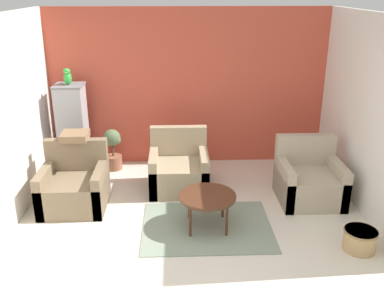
{
  "coord_description": "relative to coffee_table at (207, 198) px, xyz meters",
  "views": [
    {
      "loc": [
        -0.21,
        -3.77,
        2.93
      ],
      "look_at": [
        0.0,
        1.61,
        0.92
      ],
      "focal_mm": 40.0,
      "sensor_mm": 36.0,
      "label": 1
    }
  ],
  "objects": [
    {
      "name": "parrot",
      "position": [
        -2.05,
        1.84,
        1.18
      ],
      "size": [
        0.12,
        0.22,
        0.26
      ],
      "color": "green",
      "rests_on": "birdcage"
    },
    {
      "name": "armchair_left",
      "position": [
        -1.81,
        0.64,
        -0.13
      ],
      "size": [
        0.87,
        0.83,
        0.89
      ],
      "color": "#7A664C",
      "rests_on": "ground_plane"
    },
    {
      "name": "ground_plane",
      "position": [
        -0.17,
        -1.0,
        -0.42
      ],
      "size": [
        20.0,
        20.0,
        0.0
      ],
      "primitive_type": "plane",
      "color": "beige",
      "rests_on": "ground"
    },
    {
      "name": "potted_plant",
      "position": [
        -1.45,
        1.92,
        -0.04
      ],
      "size": [
        0.31,
        0.28,
        0.7
      ],
      "color": "brown",
      "rests_on": "ground_plane"
    },
    {
      "name": "armchair_right",
      "position": [
        1.52,
        0.7,
        -0.13
      ],
      "size": [
        0.87,
        0.83,
        0.89
      ],
      "color": "tan",
      "rests_on": "ground_plane"
    },
    {
      "name": "armchair_middle",
      "position": [
        -0.35,
        1.16,
        -0.13
      ],
      "size": [
        0.87,
        0.83,
        0.89
      ],
      "color": "#9E896B",
      "rests_on": "ground_plane"
    },
    {
      "name": "wall_right",
      "position": [
        2.16,
        0.61,
        0.89
      ],
      "size": [
        0.06,
        3.23,
        2.62
      ],
      "color": "silver",
      "rests_on": "ground_plane"
    },
    {
      "name": "birdcage",
      "position": [
        -2.05,
        1.84,
        0.29
      ],
      "size": [
        0.55,
        0.55,
        1.47
      ],
      "color": "slate",
      "rests_on": "ground_plane"
    },
    {
      "name": "wall_back_accent",
      "position": [
        -0.17,
        2.25,
        0.89
      ],
      "size": [
        4.71,
        0.06,
        2.62
      ],
      "color": "#C64C38",
      "rests_on": "ground_plane"
    },
    {
      "name": "area_rug",
      "position": [
        0.0,
        -0.0,
        -0.41
      ],
      "size": [
        1.65,
        1.28,
        0.01
      ],
      "color": "gray",
      "rests_on": "ground_plane"
    },
    {
      "name": "wicker_basket",
      "position": [
        1.75,
        -0.57,
        -0.28
      ],
      "size": [
        0.39,
        0.39,
        0.26
      ],
      "color": "tan",
      "rests_on": "ground_plane"
    },
    {
      "name": "throw_pillow",
      "position": [
        -1.81,
        0.94,
        0.52
      ],
      "size": [
        0.37,
        0.37,
        0.1
      ],
      "color": "#846647",
      "rests_on": "armchair_left"
    },
    {
      "name": "wall_left",
      "position": [
        -2.49,
        0.61,
        0.89
      ],
      "size": [
        0.06,
        3.23,
        2.62
      ],
      "color": "silver",
      "rests_on": "ground_plane"
    },
    {
      "name": "coffee_table",
      "position": [
        0.0,
        0.0,
        0.0
      ],
      "size": [
        0.72,
        0.72,
        0.46
      ],
      "color": "#472819",
      "rests_on": "ground_plane"
    }
  ]
}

